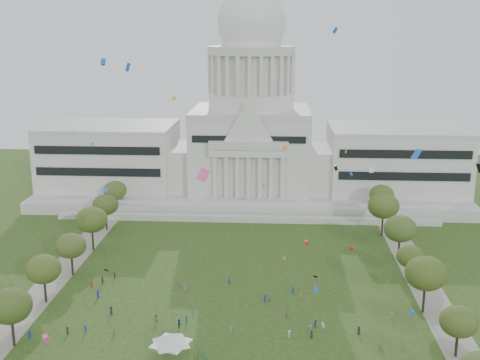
# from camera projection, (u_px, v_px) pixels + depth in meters

# --- Properties ---
(ground) EXTENTS (400.00, 400.00, 0.00)m
(ground) POSITION_uv_depth(u_px,v_px,m) (227.00, 345.00, 125.02)
(ground) COLOR #2D4516
(ground) RESTS_ON ground
(capitol) EXTENTS (160.00, 64.50, 91.30)m
(capitol) POSITION_uv_depth(u_px,v_px,m) (251.00, 140.00, 229.41)
(capitol) COLOR #BAB8AE
(capitol) RESTS_ON ground
(path_left) EXTENTS (8.00, 160.00, 0.04)m
(path_left) POSITION_uv_depth(u_px,v_px,m) (53.00, 280.00, 156.86)
(path_left) COLOR gray
(path_left) RESTS_ON ground
(path_right) EXTENTS (8.00, 160.00, 0.04)m
(path_right) POSITION_uv_depth(u_px,v_px,m) (426.00, 290.00, 151.21)
(path_right) COLOR gray
(path_right) RESTS_ON ground
(row_tree_l_1) EXTENTS (8.86, 8.86, 12.59)m
(row_tree_l_1) POSITION_uv_depth(u_px,v_px,m) (10.00, 306.00, 122.54)
(row_tree_l_1) COLOR black
(row_tree_l_1) RESTS_ON ground
(row_tree_r_1) EXTENTS (7.58, 7.58, 10.78)m
(row_tree_r_1) POSITION_uv_depth(u_px,v_px,m) (459.00, 322.00, 118.71)
(row_tree_r_1) COLOR black
(row_tree_r_1) RESTS_ON ground
(row_tree_l_2) EXTENTS (8.42, 8.42, 11.97)m
(row_tree_l_2) POSITION_uv_depth(u_px,v_px,m) (43.00, 269.00, 142.31)
(row_tree_l_2) COLOR black
(row_tree_l_2) RESTS_ON ground
(row_tree_r_2) EXTENTS (9.55, 9.55, 13.58)m
(row_tree_r_2) POSITION_uv_depth(u_px,v_px,m) (426.00, 274.00, 136.90)
(row_tree_r_2) COLOR black
(row_tree_r_2) RESTS_ON ground
(row_tree_l_3) EXTENTS (8.12, 8.12, 11.55)m
(row_tree_l_3) POSITION_uv_depth(u_px,v_px,m) (71.00, 246.00, 158.40)
(row_tree_l_3) COLOR black
(row_tree_l_3) RESTS_ON ground
(row_tree_r_3) EXTENTS (7.01, 7.01, 9.98)m
(row_tree_r_3) POSITION_uv_depth(u_px,v_px,m) (410.00, 257.00, 154.02)
(row_tree_r_3) COLOR black
(row_tree_r_3) RESTS_ON ground
(row_tree_l_4) EXTENTS (9.29, 9.29, 13.21)m
(row_tree_l_4) POSITION_uv_depth(u_px,v_px,m) (92.00, 220.00, 176.01)
(row_tree_l_4) COLOR black
(row_tree_l_4) RESTS_ON ground
(row_tree_r_4) EXTENTS (9.19, 9.19, 13.06)m
(row_tree_r_4) POSITION_uv_depth(u_px,v_px,m) (400.00, 229.00, 168.50)
(row_tree_r_4) COLOR black
(row_tree_r_4) RESTS_ON ground
(row_tree_l_5) EXTENTS (8.33, 8.33, 11.85)m
(row_tree_l_5) POSITION_uv_depth(u_px,v_px,m) (106.00, 205.00, 194.30)
(row_tree_l_5) COLOR black
(row_tree_l_5) RESTS_ON ground
(row_tree_r_5) EXTENTS (9.82, 9.82, 13.96)m
(row_tree_r_5) POSITION_uv_depth(u_px,v_px,m) (383.00, 206.00, 187.91)
(row_tree_r_5) COLOR black
(row_tree_r_5) RESTS_ON ground
(row_tree_l_6) EXTENTS (8.19, 8.19, 11.64)m
(row_tree_l_6) POSITION_uv_depth(u_px,v_px,m) (115.00, 190.00, 211.97)
(row_tree_l_6) COLOR black
(row_tree_l_6) RESTS_ON ground
(row_tree_r_6) EXTENTS (8.42, 8.42, 11.97)m
(row_tree_r_6) POSITION_uv_depth(u_px,v_px,m) (382.00, 195.00, 205.47)
(row_tree_r_6) COLOR black
(row_tree_r_6) RESTS_ON ground
(event_tent) EXTENTS (11.63, 11.63, 5.05)m
(event_tent) POSITION_uv_depth(u_px,v_px,m) (171.00, 338.00, 119.78)
(event_tent) COLOR #4C4C4C
(event_tent) RESTS_ON ground
(person_0) EXTENTS (0.95, 1.07, 1.84)m
(person_0) POSITION_uv_depth(u_px,v_px,m) (359.00, 330.00, 129.15)
(person_0) COLOR #26262B
(person_0) RESTS_ON ground
(person_2) EXTENTS (1.01, 0.85, 1.79)m
(person_2) POSITION_uv_depth(u_px,v_px,m) (316.00, 324.00, 132.08)
(person_2) COLOR navy
(person_2) RESTS_ON ground
(person_3) EXTENTS (0.68, 1.27, 1.93)m
(person_3) POSITION_uv_depth(u_px,v_px,m) (310.00, 329.00, 129.70)
(person_3) COLOR #994C8C
(person_3) RESTS_ON ground
(person_4) EXTENTS (0.88, 1.22, 1.87)m
(person_4) POSITION_uv_depth(u_px,v_px,m) (231.00, 329.00, 129.50)
(person_4) COLOR silver
(person_4) RESTS_ON ground
(person_5) EXTENTS (1.35, 1.92, 1.93)m
(person_5) POSITION_uv_depth(u_px,v_px,m) (179.00, 323.00, 132.16)
(person_5) COLOR navy
(person_5) RESTS_ON ground
(person_8) EXTENTS (1.00, 0.87, 1.76)m
(person_8) POSITION_uv_depth(u_px,v_px,m) (156.00, 318.00, 134.81)
(person_8) COLOR olive
(person_8) RESTS_ON ground
(person_9) EXTENTS (0.80, 1.18, 1.66)m
(person_9) POSITION_uv_depth(u_px,v_px,m) (289.00, 334.00, 127.83)
(person_9) COLOR silver
(person_9) RESTS_ON ground
(person_10) EXTENTS (0.70, 0.96, 1.46)m
(person_10) POSITION_uv_depth(u_px,v_px,m) (287.00, 315.00, 136.55)
(person_10) COLOR #994C8C
(person_10) RESTS_ON ground
(distant_crowd) EXTENTS (62.29, 38.45, 1.91)m
(distant_crowd) POSITION_uv_depth(u_px,v_px,m) (172.00, 304.00, 141.30)
(distant_crowd) COLOR navy
(distant_crowd) RESTS_ON ground
(kite_swarm) EXTENTS (88.05, 99.21, 60.73)m
(kite_swarm) POSITION_uv_depth(u_px,v_px,m) (242.00, 205.00, 122.66)
(kite_swarm) COLOR blue
(kite_swarm) RESTS_ON ground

